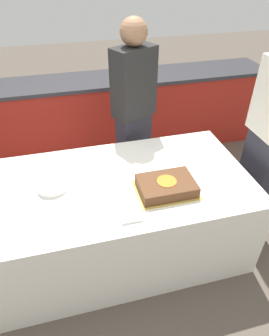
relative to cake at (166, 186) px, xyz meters
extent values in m
plane|color=brown|center=(-0.37, 0.18, -0.77)|extent=(14.00, 14.00, 0.00)
cube|color=#A82319|center=(-0.37, 1.78, -0.33)|extent=(4.40, 0.55, 0.88)
cube|color=#2D2D33|center=(-0.37, 1.78, 0.13)|extent=(4.40, 0.58, 0.04)
cube|color=white|center=(-0.37, 0.18, -0.40)|extent=(2.07, 1.04, 0.73)
cube|color=gold|center=(0.00, 0.00, -0.04)|extent=(0.43, 0.31, 0.00)
cube|color=#56331C|center=(0.00, 0.00, 0.00)|extent=(0.39, 0.27, 0.08)
cylinder|color=orange|center=(0.00, 0.00, 0.04)|extent=(0.14, 0.14, 0.00)
cylinder|color=white|center=(-0.77, 0.22, -0.02)|extent=(0.21, 0.21, 0.04)
cylinder|color=white|center=(0.09, 0.28, -0.04)|extent=(0.18, 0.18, 0.00)
cube|color=white|center=(-0.30, -0.20, -0.03)|extent=(0.14, 0.09, 0.02)
cube|color=#282833|center=(0.00, 0.92, -0.34)|extent=(0.35, 0.28, 0.87)
cube|color=black|center=(0.00, 0.92, 0.40)|extent=(0.42, 0.34, 0.60)
sphere|color=#936B4C|center=(0.00, 0.92, 0.81)|extent=(0.22, 0.22, 0.22)
cube|color=#282833|center=(0.89, 0.18, -0.30)|extent=(0.16, 0.33, 0.94)
camera|label=1|loc=(-0.61, -1.49, 1.34)|focal=32.00mm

